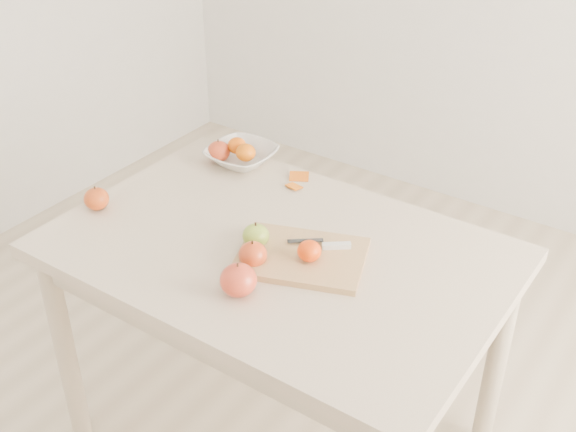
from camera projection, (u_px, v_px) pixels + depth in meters
The scene contains 14 objects.
table at pixel (278, 276), 1.97m from camera, with size 1.20×0.80×0.75m.
cutting_board at pixel (301, 257), 1.87m from camera, with size 0.32×0.24×0.02m, color tan.
board_tangerine at pixel (309, 251), 1.82m from camera, with size 0.06×0.06×0.05m, color #D43D07.
fruit_bowl at pixel (241, 156), 2.31m from camera, with size 0.21×0.21×0.05m, color silver.
bowl_tangerine_near at pixel (237, 146), 2.32m from camera, with size 0.06×0.06×0.05m, color #D55A07.
bowl_tangerine_far at pixel (246, 152), 2.27m from camera, with size 0.06×0.06×0.06m, color #D56607.
orange_peel_a at pixel (299, 178), 2.24m from camera, with size 0.06×0.04×0.00m, color #C4540D.
orange_peel_b at pixel (294, 187), 2.19m from camera, with size 0.04×0.04×0.00m, color orange.
paring_knife at pixel (331, 245), 1.88m from camera, with size 0.16×0.09×0.01m.
apple_green at pixel (256, 236), 1.91m from camera, with size 0.07×0.07×0.06m, color olive.
apple_red_e at pixel (253, 254), 1.83m from camera, with size 0.07×0.07×0.07m, color maroon.
apple_red_c at pixel (238, 280), 1.73m from camera, with size 0.09×0.09×0.08m, color maroon.
apple_red_a at pixel (219, 151), 2.32m from camera, with size 0.08×0.08×0.07m, color maroon.
apple_red_d at pixel (96, 199), 2.07m from camera, with size 0.07×0.07×0.07m, color maroon.
Camera 1 is at (0.92, -1.29, 1.84)m, focal length 45.00 mm.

